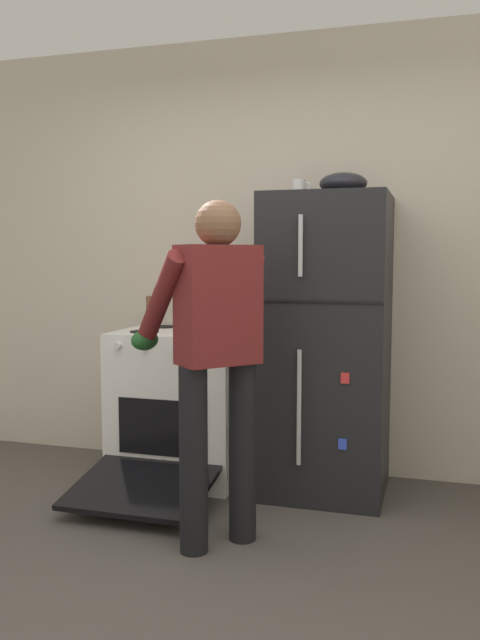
{
  "coord_description": "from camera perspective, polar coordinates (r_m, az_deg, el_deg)",
  "views": [
    {
      "loc": [
        0.96,
        -2.13,
        1.35
      ],
      "look_at": [
        -0.06,
        1.32,
        1.0
      ],
      "focal_mm": 36.94,
      "sensor_mm": 36.0,
      "label": 1
    }
  ],
  "objects": [
    {
      "name": "ground",
      "position": [
        2.7,
        -7.41,
        -24.45
      ],
      "size": [
        8.0,
        8.0,
        0.0
      ],
      "primitive_type": "plane",
      "color": "#4C4742"
    },
    {
      "name": "kitchen_wall_back",
      "position": [
        4.2,
        3.25,
        5.53
      ],
      "size": [
        6.0,
        0.1,
        2.7
      ],
      "primitive_type": "cube",
      "color": "beige",
      "rests_on": "ground"
    },
    {
      "name": "refrigerator",
      "position": [
        3.78,
        7.53,
        -2.16
      ],
      "size": [
        0.68,
        0.72,
        1.69
      ],
      "color": "black",
      "rests_on": "ground"
    },
    {
      "name": "stove_range",
      "position": [
        4.07,
        -5.1,
        -7.37
      ],
      "size": [
        0.76,
        1.21,
        0.91
      ],
      "color": "white",
      "rests_on": "ground"
    },
    {
      "name": "person_cook",
      "position": [
        3.03,
        -2.23,
        -1.95
      ],
      "size": [
        0.67,
        0.7,
        1.6
      ],
      "color": "black",
      "rests_on": "ground"
    },
    {
      "name": "red_pot",
      "position": [
        3.9,
        -3.15,
        -0.18
      ],
      "size": [
        0.33,
        0.23,
        0.11
      ],
      "color": "red",
      "rests_on": "stove_range"
    },
    {
      "name": "coffee_mug",
      "position": [
        3.85,
        5.16,
        11.32
      ],
      "size": [
        0.11,
        0.08,
        0.1
      ],
      "color": "silver",
      "rests_on": "refrigerator"
    },
    {
      "name": "pepper_mill",
      "position": [
        4.3,
        -7.81,
        0.82
      ],
      "size": [
        0.05,
        0.05,
        0.19
      ],
      "primitive_type": "cylinder",
      "color": "brown",
      "rests_on": "stove_range"
    },
    {
      "name": "mixing_bowl",
      "position": [
        3.76,
        8.94,
        11.6
      ],
      "size": [
        0.26,
        0.26,
        0.12
      ],
      "primitive_type": "ellipsoid",
      "color": "black",
      "rests_on": "refrigerator"
    }
  ]
}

